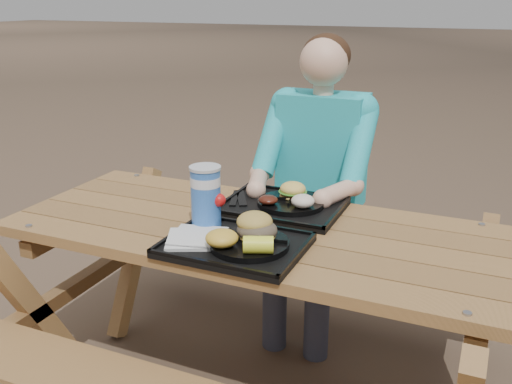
% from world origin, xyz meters
% --- Properties ---
extents(picnic_table, '(1.80, 1.49, 0.75)m').
position_xyz_m(picnic_table, '(0.00, 0.00, 0.38)').
color(picnic_table, '#999999').
rests_on(picnic_table, ground).
extents(tray_near, '(0.45, 0.35, 0.02)m').
position_xyz_m(tray_near, '(0.02, -0.21, 0.76)').
color(tray_near, black).
rests_on(tray_near, picnic_table).
extents(tray_far, '(0.45, 0.35, 0.02)m').
position_xyz_m(tray_far, '(0.03, 0.19, 0.76)').
color(tray_far, black).
rests_on(tray_far, picnic_table).
extents(plate_near, '(0.26, 0.26, 0.02)m').
position_xyz_m(plate_near, '(0.07, -0.22, 0.78)').
color(plate_near, black).
rests_on(plate_near, tray_near).
extents(plate_far, '(0.26, 0.26, 0.02)m').
position_xyz_m(plate_far, '(0.06, 0.20, 0.78)').
color(plate_far, black).
rests_on(plate_far, tray_far).
extents(napkin_stack, '(0.23, 0.23, 0.02)m').
position_xyz_m(napkin_stack, '(-0.12, -0.24, 0.78)').
color(napkin_stack, silver).
rests_on(napkin_stack, tray_near).
extents(soda_cup, '(0.10, 0.10, 0.21)m').
position_xyz_m(soda_cup, '(-0.14, -0.11, 0.87)').
color(soda_cup, '#1853B4').
rests_on(soda_cup, tray_near).
extents(condiment_bbq, '(0.05, 0.05, 0.03)m').
position_xyz_m(condiment_bbq, '(0.01, -0.07, 0.78)').
color(condiment_bbq, black).
rests_on(condiment_bbq, tray_near).
extents(condiment_mustard, '(0.04, 0.04, 0.03)m').
position_xyz_m(condiment_mustard, '(0.09, -0.08, 0.78)').
color(condiment_mustard, gold).
rests_on(condiment_mustard, tray_near).
extents(sandwich, '(0.13, 0.13, 0.13)m').
position_xyz_m(sandwich, '(0.08, -0.18, 0.85)').
color(sandwich, '#B99541').
rests_on(sandwich, plate_near).
extents(mac_cheese, '(0.11, 0.11, 0.05)m').
position_xyz_m(mac_cheese, '(0.01, -0.28, 0.82)').
color(mac_cheese, gold).
rests_on(mac_cheese, plate_near).
extents(corn_cob, '(0.12, 0.12, 0.05)m').
position_xyz_m(corn_cob, '(0.13, -0.29, 0.82)').
color(corn_cob, '#F7FD35').
rests_on(corn_cob, plate_near).
extents(cutlery_far, '(0.12, 0.17, 0.01)m').
position_xyz_m(cutlery_far, '(-0.15, 0.19, 0.77)').
color(cutlery_far, black).
rests_on(cutlery_far, tray_far).
extents(burger, '(0.10, 0.10, 0.09)m').
position_xyz_m(burger, '(0.05, 0.24, 0.84)').
color(burger, '#F2C555').
rests_on(burger, plate_far).
extents(baked_beans, '(0.07, 0.07, 0.03)m').
position_xyz_m(baked_beans, '(-0.01, 0.13, 0.81)').
color(baked_beans, '#48180E').
rests_on(baked_beans, plate_far).
extents(potato_salad, '(0.09, 0.09, 0.05)m').
position_xyz_m(potato_salad, '(0.13, 0.15, 0.81)').
color(potato_salad, '#F2E2CD').
rests_on(potato_salad, plate_far).
extents(diner, '(0.48, 0.84, 1.28)m').
position_xyz_m(diner, '(0.03, 0.67, 0.64)').
color(diner, '#1BC2B2').
rests_on(diner, ground).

